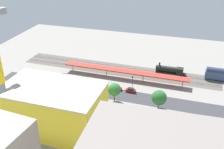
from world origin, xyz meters
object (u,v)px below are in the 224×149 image
object	(u,v)px
parked_car_4	(76,82)
parked_car_3	(90,84)
traffic_light	(132,81)
street_tree_2	(83,84)
street_tree_1	(100,90)
street_tree_0	(159,98)
parked_car_5	(62,81)
parked_car_1	(117,88)
street_tree_5	(27,76)
parked_car_0	(131,90)
construction_building	(53,108)
box_truck_0	(81,99)
platform_canopy_near	(125,71)
street_tree_4	(64,81)
parked_car_2	(102,86)
street_tree_3	(115,89)
box_truck_1	(42,96)
locomotive	(171,71)

from	to	relation	value
parked_car_4	parked_car_3	bearing A→B (deg)	-177.99
traffic_light	street_tree_2	bearing A→B (deg)	28.06
street_tree_1	street_tree_0	bearing A→B (deg)	-179.15
parked_car_4	parked_car_5	distance (m)	6.55
parked_car_1	street_tree_5	size ratio (longest dim) A/B	0.59
parked_car_0	parked_car_5	size ratio (longest dim) A/B	0.90
construction_building	street_tree_1	bearing A→B (deg)	-112.85
box_truck_0	platform_canopy_near	bearing A→B (deg)	-113.73
parked_car_4	street_tree_1	distance (m)	17.65
traffic_light	platform_canopy_near	bearing A→B (deg)	-58.77
parked_car_3	street_tree_4	bearing A→B (deg)	50.57
construction_building	box_truck_0	bearing A→B (deg)	-99.02
street_tree_4	street_tree_5	xyz separation A→B (m)	(17.74, -1.04, -0.83)
street_tree_1	parked_car_0	bearing A→B (deg)	-137.14
parked_car_2	parked_car_4	world-z (taller)	parked_car_2
parked_car_1	traffic_light	bearing A→B (deg)	-166.71
parked_car_2	street_tree_3	world-z (taller)	street_tree_3
box_truck_1	parked_car_0	bearing A→B (deg)	-153.69
platform_canopy_near	parked_car_3	size ratio (longest dim) A/B	12.56
parked_car_3	street_tree_3	bearing A→B (deg)	147.19
street_tree_0	parked_car_0	bearing A→B (deg)	-35.53
box_truck_0	traffic_light	size ratio (longest dim) A/B	1.52
construction_building	traffic_light	world-z (taller)	construction_building
box_truck_0	street_tree_2	xyz separation A→B (m)	(1.32, -5.71, 3.61)
street_tree_3	locomotive	bearing A→B (deg)	-121.67
parked_car_4	street_tree_2	xyz separation A→B (m)	(-6.91, 8.10, 4.45)
platform_canopy_near	construction_building	distance (m)	43.25
parked_car_3	street_tree_4	world-z (taller)	street_tree_4
parked_car_5	street_tree_4	bearing A→B (deg)	122.42
traffic_light	street_tree_3	bearing A→B (deg)	65.15
parked_car_3	construction_building	xyz separation A→B (m)	(0.90, 30.15, 6.55)
parked_car_3	street_tree_1	distance (m)	13.21
parked_car_3	construction_building	world-z (taller)	construction_building
traffic_light	street_tree_1	bearing A→B (deg)	46.46
parked_car_0	traffic_light	world-z (taller)	traffic_light
construction_building	street_tree_4	distance (m)	22.11
parked_car_2	box_truck_1	xyz separation A→B (m)	(19.71, 16.02, 1.06)
street_tree_4	locomotive	bearing A→B (deg)	-142.81
parked_car_1	construction_building	bearing A→B (deg)	66.03
parked_car_2	street_tree_4	distance (m)	16.86
parked_car_0	parked_car_3	xyz separation A→B (m)	(18.38, -0.27, 0.01)
locomotive	parked_car_1	distance (m)	29.47
street_tree_5	traffic_light	bearing A→B (deg)	-168.04
platform_canopy_near	street_tree_3	bearing A→B (deg)	92.97
parked_car_4	traffic_light	xyz separation A→B (m)	(-24.83, -1.45, 3.68)
parked_car_2	parked_car_1	bearing A→B (deg)	179.43
parked_car_1	street_tree_1	world-z (taller)	street_tree_1
street_tree_2	street_tree_4	size ratio (longest dim) A/B	0.93
parked_car_5	box_truck_1	world-z (taller)	box_truck_1
parked_car_1	parked_car_2	xyz separation A→B (m)	(6.49, -0.06, 0.00)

